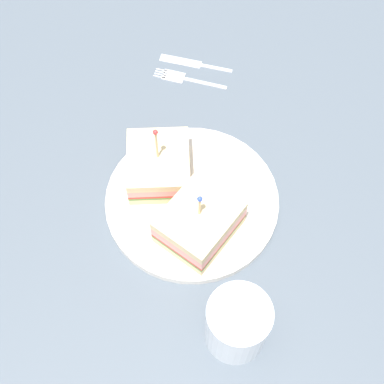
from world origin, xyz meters
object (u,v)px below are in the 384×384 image
sandwich_half_back (160,164)px  sandwich_half_front (199,223)px  plate (192,201)px  knife (192,63)px  drink_glass (237,325)px  fork (182,78)px

sandwich_half_back → sandwich_half_front: bearing=161.1°
plate → sandwich_half_back: bearing=-2.4°
plate → knife: bearing=-49.5°
sandwich_half_back → drink_glass: sandwich_half_back is taller
sandwich_half_front → drink_glass: (-12.45, 7.68, 0.34)cm
plate → drink_glass: (-16.46, 10.91, 3.71)cm
knife → sandwich_half_front: bearing=132.3°
sandwich_half_back → plate: bearing=177.6°
plate → fork: plate is taller
plate → fork: bearing=-45.6°
plate → knife: size_ratio=2.14×
plate → knife: (17.11, -20.03, -0.46)cm
sandwich_half_front → sandwich_half_back: size_ratio=0.81×
plate → sandwich_half_front: (-4.01, 3.23, 3.37)cm
sandwich_half_back → fork: 19.46cm
fork → knife: same height
sandwich_half_back → drink_glass: bearing=153.8°
plate → sandwich_half_back: sandwich_half_back is taller
fork → drink_glass: bearing=140.0°
sandwich_half_front → fork: 28.58cm
fork → sandwich_half_back: bearing=121.6°
sandwich_half_front → knife: (21.13, -23.26, -3.83)cm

